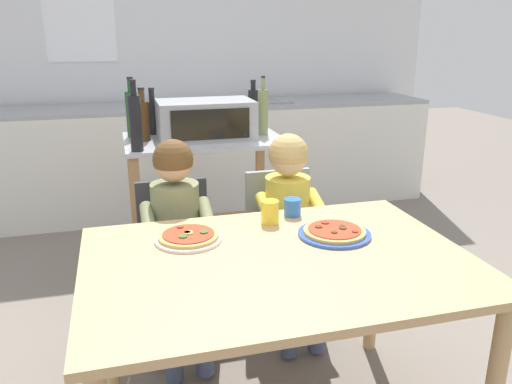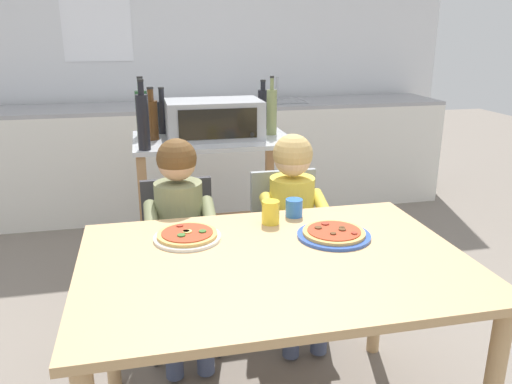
{
  "view_description": "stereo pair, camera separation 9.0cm",
  "coord_description": "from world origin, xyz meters",
  "views": [
    {
      "loc": [
        -0.51,
        -1.55,
        1.51
      ],
      "look_at": [
        0.0,
        0.3,
        0.9
      ],
      "focal_mm": 35.87,
      "sensor_mm": 36.0,
      "label": 1
    },
    {
      "loc": [
        -0.42,
        -1.58,
        1.51
      ],
      "look_at": [
        0.0,
        0.3,
        0.9
      ],
      "focal_mm": 35.87,
      "sensor_mm": 36.0,
      "label": 2
    }
  ],
  "objects": [
    {
      "name": "drinking_cup_blue",
      "position": [
        0.19,
        0.39,
        0.79
      ],
      "size": [
        0.07,
        0.07,
        0.08
      ],
      "primitive_type": "cylinder",
      "color": "blue",
      "rests_on": "dining_table"
    },
    {
      "name": "kitchen_counter",
      "position": [
        0.0,
        2.72,
        0.46
      ],
      "size": [
        4.34,
        0.6,
        1.11
      ],
      "color": "silver",
      "rests_on": "ground"
    },
    {
      "name": "drinking_cup_yellow",
      "position": [
        0.07,
        0.33,
        0.8
      ],
      "size": [
        0.07,
        0.07,
        0.1
      ],
      "primitive_type": "cylinder",
      "color": "yellow",
      "rests_on": "dining_table"
    },
    {
      "name": "bottle_slim_sauce",
      "position": [
        -0.42,
        1.12,
        1.06
      ],
      "size": [
        0.06,
        0.06,
        0.37
      ],
      "color": "black",
      "rests_on": "kitchen_island_cart"
    },
    {
      "name": "dining_table",
      "position": [
        0.0,
        0.0,
        0.65
      ],
      "size": [
        1.35,
        0.95,
        0.75
      ],
      "color": "tan",
      "rests_on": "ground"
    },
    {
      "name": "child_in_yellow_shirt",
      "position": [
        0.27,
        0.64,
        0.66
      ],
      "size": [
        0.32,
        0.42,
        1.02
      ],
      "color": "#424C6B",
      "rests_on": "ground"
    },
    {
      "name": "bottle_clear_vinegar",
      "position": [
        -0.3,
        1.56,
        1.02
      ],
      "size": [
        0.07,
        0.07,
        0.28
      ],
      "color": "black",
      "rests_on": "kitchen_island_cart"
    },
    {
      "name": "pizza_plate_white",
      "position": [
        -0.28,
        0.24,
        0.76
      ],
      "size": [
        0.26,
        0.26,
        0.03
      ],
      "color": "white",
      "rests_on": "dining_table"
    },
    {
      "name": "pizza_plate_blue_rimmed",
      "position": [
        0.27,
        0.14,
        0.76
      ],
      "size": [
        0.28,
        0.28,
        0.03
      ],
      "color": "#3356B7",
      "rests_on": "dining_table"
    },
    {
      "name": "dining_chair_right",
      "position": [
        0.27,
        0.76,
        0.48
      ],
      "size": [
        0.36,
        0.36,
        0.81
      ],
      "color": "gray",
      "rests_on": "ground"
    },
    {
      "name": "child_in_olive_shirt",
      "position": [
        -0.28,
        0.61,
        0.66
      ],
      "size": [
        0.32,
        0.42,
        1.03
      ],
      "color": "#424C6B",
      "rests_on": "ground"
    },
    {
      "name": "bottle_tall_green_wine",
      "position": [
        0.33,
        1.57,
        1.04
      ],
      "size": [
        0.06,
        0.06,
        0.31
      ],
      "color": "black",
      "rests_on": "kitchen_island_cart"
    },
    {
      "name": "bottle_squat_spirits",
      "position": [
        -0.42,
        1.51,
        1.05
      ],
      "size": [
        0.07,
        0.07,
        0.35
      ],
      "color": "#1E4723",
      "rests_on": "kitchen_island_cart"
    },
    {
      "name": "kitchen_island_cart",
      "position": [
        -0.03,
        1.36,
        0.6
      ],
      "size": [
        0.91,
        0.6,
        0.91
      ],
      "color": "#B7BABF",
      "rests_on": "ground"
    },
    {
      "name": "dining_chair_left",
      "position": [
        -0.28,
        0.73,
        0.48
      ],
      "size": [
        0.36,
        0.36,
        0.81
      ],
      "color": "#333338",
      "rests_on": "ground"
    },
    {
      "name": "back_wall_tiled",
      "position": [
        -0.0,
        3.13,
        1.35
      ],
      "size": [
        4.82,
        0.13,
        2.7
      ],
      "color": "silver",
      "rests_on": "ground"
    },
    {
      "name": "ground_plane",
      "position": [
        0.0,
        1.23,
        0.0
      ],
      "size": [
        12.28,
        12.28,
        0.0
      ],
      "primitive_type": "plane",
      "color": "slate"
    },
    {
      "name": "bottle_dark_olive_oil",
      "position": [
        -0.37,
        1.38,
        1.03
      ],
      "size": [
        0.07,
        0.07,
        0.3
      ],
      "color": "#4C2D14",
      "rests_on": "kitchen_island_cart"
    },
    {
      "name": "bottle_brown_beer",
      "position": [
        0.34,
        1.37,
        1.05
      ],
      "size": [
        0.06,
        0.06,
        0.35
      ],
      "color": "olive",
      "rests_on": "kitchen_island_cart"
    },
    {
      "name": "toaster_oven",
      "position": [
        -0.01,
        1.35,
        1.02
      ],
      "size": [
        0.54,
        0.34,
        0.22
      ],
      "color": "#999BA0",
      "rests_on": "kitchen_island_cart"
    }
  ]
}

